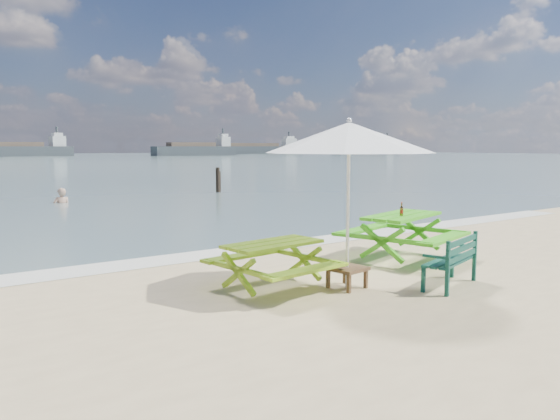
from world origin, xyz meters
TOP-DOWN VIEW (x-y plane):
  - foam_strip at (0.00, 4.60)m, footprint 22.00×0.90m
  - picnic_table_left at (-1.56, 1.71)m, footprint 1.68×1.83m
  - picnic_table_right at (1.66, 2.13)m, footprint 2.27×2.41m
  - park_bench at (0.74, 0.32)m, footprint 1.30×0.76m
  - side_table at (-0.61, 1.14)m, footprint 0.57×0.57m
  - patio_umbrella at (-0.61, 1.14)m, footprint 2.85×2.85m
  - beer_bottle at (1.48, 1.99)m, footprint 0.06×0.06m
  - swimmer at (-1.00, 16.66)m, footprint 0.66×0.46m
  - mooring_pilings at (6.28, 17.66)m, footprint 0.58×0.78m
  - cargo_ships at (49.82, 121.65)m, footprint 147.19×33.64m

SIDE VIEW (x-z plane):
  - swimmer at x=-1.00m, z-range -1.16..0.57m
  - foam_strip at x=0.00m, z-range 0.00..0.01m
  - side_table at x=-0.61m, z-range 0.01..0.33m
  - park_bench at x=0.74m, z-range -0.15..0.62m
  - picnic_table_left at x=-1.56m, z-range -0.01..0.70m
  - picnic_table_right at x=1.66m, z-range -0.02..0.84m
  - mooring_pilings at x=6.28m, z-range -0.24..1.11m
  - beer_bottle at x=1.48m, z-range 0.81..1.06m
  - cargo_ships at x=49.82m, z-range -1.02..3.38m
  - patio_umbrella at x=-0.61m, z-range 1.01..3.48m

